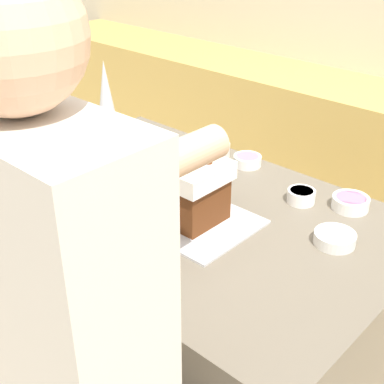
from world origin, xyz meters
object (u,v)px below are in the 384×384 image
candy_bowl_near_tray_left (301,195)px  candy_bowl_beside_tree (247,160)px  candy_bowl_near_tray_right (351,202)px  decorative_tree (107,108)px  gingerbread_house (188,188)px  candy_bowl_center_rear (218,149)px  cookbook (136,166)px  candy_bowl_front_corner (335,238)px  baking_tray (188,218)px

candy_bowl_near_tray_left → candy_bowl_beside_tree: (-0.30, 0.10, -0.00)m
candy_bowl_near_tray_right → decorative_tree: bearing=-165.1°
gingerbread_house → candy_bowl_near_tray_right: gingerbread_house is taller
gingerbread_house → candy_bowl_center_rear: size_ratio=2.78×
candy_bowl_center_rear → cookbook: size_ratio=0.43×
gingerbread_house → candy_bowl_near_tray_right: 0.54m
decorative_tree → candy_bowl_center_rear: decorative_tree is taller
gingerbread_house → cookbook: size_ratio=1.18×
candy_bowl_beside_tree → decorative_tree: bearing=-149.8°
gingerbread_house → decorative_tree: decorative_tree is taller
candy_bowl_front_corner → baking_tray: bearing=-155.2°
cookbook → gingerbread_house: bearing=-18.9°
cookbook → candy_bowl_front_corner: bearing=3.9°
candy_bowl_near_tray_left → candy_bowl_center_rear: size_ratio=1.01×
baking_tray → candy_bowl_near_tray_left: (0.20, 0.33, 0.02)m
candy_bowl_near_tray_right → candy_bowl_beside_tree: bearing=176.0°
candy_bowl_center_rear → candy_bowl_beside_tree: bearing=3.7°
candy_bowl_center_rear → cookbook: 0.33m
gingerbread_house → candy_bowl_center_rear: 0.49m
candy_bowl_front_corner → gingerbread_house: bearing=-155.2°
gingerbread_house → candy_bowl_beside_tree: (-0.10, 0.44, -0.09)m
candy_bowl_near_tray_left → candy_bowl_near_tray_right: 0.16m
baking_tray → candy_bowl_near_tray_left: size_ratio=4.44×
candy_bowl_near_tray_left → candy_bowl_front_corner: (0.21, -0.14, -0.00)m
baking_tray → decorative_tree: 0.62m
gingerbread_house → candy_bowl_near_tray_right: (0.34, 0.40, -0.09)m
candy_bowl_beside_tree → candy_bowl_near_tray_right: (0.44, -0.03, 0.00)m
baking_tray → cookbook: bearing=161.0°
gingerbread_house → cookbook: bearing=161.1°
candy_bowl_beside_tree → candy_bowl_front_corner: size_ratio=0.86×
gingerbread_house → candy_bowl_near_tray_right: bearing=49.8°
decorative_tree → gingerbread_house: bearing=-15.7°
cookbook → candy_bowl_center_rear: bearing=62.4°
candy_bowl_near_tray_left → cookbook: 0.62m
cookbook → baking_tray: bearing=-19.0°
decorative_tree → candy_bowl_near_tray_left: bearing=12.5°
decorative_tree → candy_bowl_near_tray_right: bearing=14.9°
candy_bowl_center_rear → gingerbread_house: bearing=-61.0°
candy_bowl_near_tray_right → candy_bowl_center_rear: bearing=177.8°
gingerbread_house → decorative_tree: bearing=164.3°
candy_bowl_near_tray_left → candy_bowl_center_rear: 0.45m
gingerbread_house → candy_bowl_near_tray_left: gingerbread_house is taller
candy_bowl_front_corner → candy_bowl_beside_tree: bearing=154.0°
baking_tray → gingerbread_house: size_ratio=1.62×
candy_bowl_near_tray_left → candy_bowl_near_tray_right: (0.14, 0.07, -0.00)m
decorative_tree → baking_tray: bearing=-15.7°
candy_bowl_near_tray_left → decorative_tree: bearing=-167.5°
candy_bowl_near_tray_left → candy_bowl_center_rear: bearing=167.9°
decorative_tree → candy_bowl_center_rear: 0.46m
baking_tray → candy_bowl_near_tray_right: (0.34, 0.40, 0.02)m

